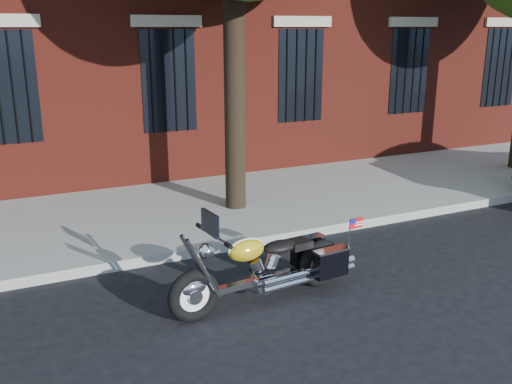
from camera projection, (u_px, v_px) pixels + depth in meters
name	position (u px, v px, depth m)	size (l,w,h in m)	color
ground	(287.00, 282.00, 7.53)	(120.00, 120.00, 0.00)	black
curb	(245.00, 242.00, 8.71)	(40.00, 0.16, 0.15)	gray
sidewalk	(203.00, 208.00, 10.34)	(40.00, 3.60, 0.15)	gray
motorcycle	(270.00, 268.00, 6.92)	(2.56, 0.86, 1.28)	black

